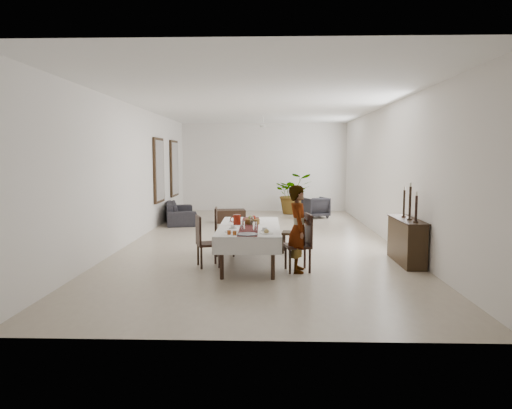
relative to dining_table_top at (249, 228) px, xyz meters
name	(u,v)px	position (x,y,z in m)	size (l,w,h in m)	color
floor	(261,240)	(0.16, 2.43, -0.69)	(6.00, 12.00, 0.00)	#B7A992
ceiling	(261,104)	(0.16, 2.43, 2.51)	(6.00, 12.00, 0.02)	white
wall_back	(264,167)	(0.16, 8.43, 0.91)	(6.00, 0.02, 3.20)	white
wall_front	(249,194)	(0.16, -3.57, 0.91)	(6.00, 0.02, 3.20)	white
wall_left	(135,173)	(-2.84, 2.43, 0.91)	(0.02, 12.00, 3.20)	white
wall_right	(389,173)	(3.16, 2.43, 0.91)	(0.02, 12.00, 3.20)	white
dining_table_top	(249,228)	(0.00, 0.00, 0.00)	(0.94, 2.27, 0.05)	black
table_leg_fl	(222,259)	(-0.40, -1.08, -0.35)	(0.07, 0.07, 0.66)	black
table_leg_fr	(273,259)	(0.43, -1.07, -0.35)	(0.07, 0.07, 0.66)	black
table_leg_bl	(231,236)	(-0.43, 1.07, -0.35)	(0.07, 0.07, 0.66)	black
table_leg_br	(271,236)	(0.40, 1.08, -0.35)	(0.07, 0.07, 0.66)	black
tablecloth_top	(249,226)	(0.00, 0.00, 0.03)	(1.11, 2.44, 0.01)	white
tablecloth_drape_left	(220,233)	(-0.55, -0.01, -0.11)	(0.01, 2.44, 0.28)	silver
tablecloth_drape_right	(279,233)	(0.55, 0.01, -0.11)	(0.01, 2.44, 0.28)	silver
tablecloth_drape_near	(247,246)	(0.02, -1.21, -0.11)	(1.11, 0.01, 0.28)	silver
tablecloth_drape_far	(251,224)	(-0.02, 1.21, -0.11)	(1.11, 0.01, 0.28)	silver
table_runner	(249,226)	(0.00, 0.00, 0.04)	(0.33, 2.36, 0.00)	#541818
red_pitcher	(237,220)	(-0.24, 0.14, 0.13)	(0.14, 0.14, 0.19)	maroon
pitcher_handle	(233,220)	(-0.32, 0.14, 0.13)	(0.11, 0.11, 0.02)	maroon
wine_glass_near	(255,227)	(0.12, -0.61, 0.11)	(0.07, 0.07, 0.16)	white
wine_glass_mid	(243,226)	(-0.09, -0.52, 0.11)	(0.07, 0.07, 0.16)	white
wine_glass_far	(252,221)	(0.05, 0.05, 0.11)	(0.07, 0.07, 0.16)	silver
teacup_right	(265,229)	(0.29, -0.56, 0.06)	(0.09, 0.09, 0.06)	silver
saucer_right	(265,230)	(0.29, -0.56, 0.04)	(0.14, 0.14, 0.01)	white
teacup_left	(233,227)	(-0.28, -0.33, 0.06)	(0.09, 0.09, 0.06)	silver
saucer_left	(233,228)	(-0.28, -0.33, 0.04)	(0.14, 0.14, 0.01)	silver
plate_near_right	(266,233)	(0.32, -0.85, 0.04)	(0.23, 0.23, 0.01)	white
bread_near_right	(266,232)	(0.32, -0.85, 0.07)	(0.09, 0.09, 0.09)	tan
plate_near_left	(231,232)	(-0.27, -0.71, 0.04)	(0.23, 0.23, 0.01)	white
plate_far_left	(235,221)	(-0.31, 0.52, 0.04)	(0.23, 0.23, 0.01)	silver
serving_tray	(247,234)	(0.01, -0.99, 0.04)	(0.34, 0.34, 0.02)	#3F3F44
jam_jar_a	(235,233)	(-0.19, -1.02, 0.07)	(0.06, 0.06, 0.07)	#924415
jam_jar_b	(229,232)	(-0.29, -0.97, 0.07)	(0.06, 0.06, 0.07)	#974216
fruit_basket	(252,221)	(0.04, 0.24, 0.08)	(0.28, 0.28, 0.09)	brown
fruit_red	(254,218)	(0.07, 0.26, 0.15)	(0.09, 0.09, 0.09)	#A02210
fruit_green	(250,217)	(0.01, 0.26, 0.15)	(0.08, 0.08, 0.08)	olive
chair_right_near_seat	(298,246)	(0.86, -0.51, -0.24)	(0.43, 0.43, 0.05)	black
chair_right_near_leg_fl	(310,261)	(1.06, -0.65, -0.48)	(0.04, 0.04, 0.42)	black
chair_right_near_leg_fr	(305,257)	(1.00, -0.30, -0.48)	(0.04, 0.04, 0.42)	black
chair_right_near_leg_bl	(290,262)	(0.72, -0.71, -0.48)	(0.04, 0.04, 0.42)	black
chair_right_near_leg_br	(286,257)	(0.66, -0.37, -0.48)	(0.04, 0.04, 0.42)	black
chair_right_near_back	(309,229)	(1.05, -0.47, 0.05)	(0.43, 0.04, 0.54)	black
chair_right_far_seat	(292,233)	(0.83, 1.06, -0.27)	(0.39, 0.39, 0.04)	black
chair_right_far_leg_fl	(299,245)	(0.97, 0.88, -0.49)	(0.04, 0.04, 0.39)	black
chair_right_far_leg_fr	(300,242)	(1.02, 1.20, -0.49)	(0.04, 0.04, 0.39)	black
chair_right_far_leg_bl	(283,244)	(0.65, 0.92, -0.49)	(0.04, 0.04, 0.39)	black
chair_right_far_leg_br	(285,242)	(0.70, 1.24, -0.49)	(0.04, 0.04, 0.39)	black
chair_right_far_back	(300,220)	(1.01, 1.04, -0.01)	(0.39, 0.04, 0.50)	black
chair_left_near_seat	(208,244)	(-0.73, -0.22, -0.27)	(0.40, 0.40, 0.05)	black
chair_left_near_leg_fl	(198,255)	(-0.94, -0.12, -0.49)	(0.04, 0.04, 0.39)	black
chair_left_near_leg_fr	(201,258)	(-0.83, -0.43, -0.49)	(0.04, 0.04, 0.39)	black
chair_left_near_leg_bl	(215,253)	(-0.63, -0.01, -0.49)	(0.04, 0.04, 0.39)	black
chair_left_near_leg_br	(219,257)	(-0.53, -0.32, -0.49)	(0.04, 0.04, 0.39)	black
chair_left_near_back	(198,230)	(-0.90, -0.28, 0.00)	(0.40, 0.04, 0.50)	black
chair_left_far_seat	(225,234)	(-0.52, 0.76, -0.26)	(0.41, 0.41, 0.05)	black
chair_left_far_leg_fl	(217,244)	(-0.70, 0.92, -0.48)	(0.04, 0.04, 0.41)	black
chair_left_far_leg_fr	(217,247)	(-0.68, 0.58, -0.48)	(0.04, 0.04, 0.41)	black
chair_left_far_leg_bl	(234,244)	(-0.37, 0.94, -0.48)	(0.04, 0.04, 0.41)	black
chair_left_far_leg_br	(234,247)	(-0.34, 0.60, -0.48)	(0.04, 0.04, 0.41)	black
chair_left_far_back	(216,221)	(-0.71, 0.75, 0.02)	(0.41, 0.04, 0.52)	black
woman	(298,229)	(0.87, -0.54, 0.07)	(0.55, 0.36, 1.51)	gray
sideboard_body	(406,242)	(2.94, 0.17, -0.28)	(0.36, 1.35, 0.81)	black
sideboard_top	(407,220)	(2.94, 0.17, 0.14)	(0.40, 1.40, 0.03)	black
candlestick_near_base	(416,222)	(2.94, -0.32, 0.16)	(0.09, 0.09, 0.03)	black
candlestick_near_shaft	(416,208)	(2.94, -0.32, 0.40)	(0.04, 0.04, 0.45)	black
candlestick_near_candle	(417,194)	(2.94, -0.32, 0.66)	(0.03, 0.03, 0.07)	silver
candlestick_mid_base	(409,219)	(2.94, 0.04, 0.16)	(0.09, 0.09, 0.03)	black
candlestick_mid_shaft	(410,203)	(2.94, 0.04, 0.47)	(0.04, 0.04, 0.58)	black
candlestick_mid_candle	(411,185)	(2.94, 0.04, 0.80)	(0.03, 0.03, 0.07)	beige
candlestick_far_base	(404,217)	(2.94, 0.40, 0.16)	(0.09, 0.09, 0.03)	black
candlestick_far_shaft	(404,203)	(2.94, 0.40, 0.42)	(0.04, 0.04, 0.49)	black
candlestick_far_candle	(405,188)	(2.94, 0.40, 0.71)	(0.03, 0.03, 0.07)	white
sofa	(180,212)	(-2.34, 5.34, -0.37)	(2.13, 0.83, 0.62)	#272429
armchair	(316,207)	(1.88, 6.56, -0.35)	(0.72, 0.74, 0.68)	#2A282D
coffee_table	(231,216)	(-0.81, 5.39, -0.49)	(0.87, 0.58, 0.39)	black
potted_plant	(293,193)	(1.19, 7.56, 0.03)	(1.28, 1.11, 1.42)	#255020
mirror_frame_near	(159,170)	(-2.80, 4.63, 0.91)	(0.06, 1.05, 1.85)	black
mirror_glass_near	(160,170)	(-2.76, 4.63, 0.91)	(0.01, 0.90, 1.70)	white
mirror_frame_far	(174,168)	(-2.80, 6.73, 0.91)	(0.06, 1.05, 1.85)	black
mirror_glass_far	(175,168)	(-2.76, 6.73, 0.91)	(0.01, 0.90, 1.70)	white
fan_rod	(263,119)	(0.16, 5.43, 2.41)	(0.04, 0.04, 0.20)	white
fan_hub	(263,126)	(0.16, 5.43, 2.21)	(0.16, 0.16, 0.08)	silver
fan_blade_n	(263,127)	(0.16, 5.78, 2.21)	(0.10, 0.55, 0.01)	silver
fan_blade_s	(263,125)	(0.16, 5.08, 2.21)	(0.10, 0.55, 0.01)	silver
fan_blade_e	(274,126)	(0.51, 5.43, 2.21)	(0.55, 0.10, 0.01)	white
fan_blade_w	(251,126)	(-0.19, 5.43, 2.21)	(0.55, 0.10, 0.01)	white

